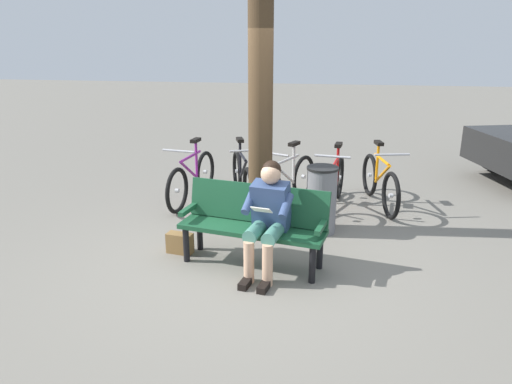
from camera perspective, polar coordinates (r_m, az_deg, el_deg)
ground_plane at (r=5.50m, az=-1.14°, el=-8.29°), size 40.00×40.00×0.00m
bench at (r=5.32m, az=-0.18°, el=-3.23°), size 1.66×0.79×0.87m
person_reading at (r=5.06m, az=1.39°, el=-2.50°), size 0.54×0.81×1.20m
handbag at (r=5.75m, az=-8.91°, el=-5.94°), size 0.32×0.19×0.24m
tree_trunk at (r=5.99m, az=0.55°, el=13.98°), size 0.30×0.30×4.02m
litter_bin at (r=6.21m, az=7.67°, el=-0.92°), size 0.40×0.40×0.87m
bicycle_silver at (r=7.34m, az=14.30°, el=1.08°), size 0.53×1.66×0.94m
bicycle_black at (r=7.10m, az=9.22°, el=0.83°), size 0.48×1.67×0.94m
bicycle_purple at (r=7.12m, az=3.68°, el=1.08°), size 0.78×1.55×0.94m
bicycle_red at (r=7.33m, az=-1.62°, el=1.63°), size 0.67×1.61×0.94m
bicycle_blue at (r=7.37m, az=-7.50°, el=1.56°), size 0.48×1.67×0.94m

